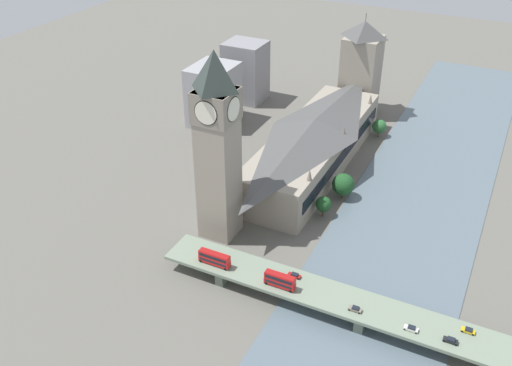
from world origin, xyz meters
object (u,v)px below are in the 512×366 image
road_bridge (365,309)px  double_decker_bus_lead (280,280)px  car_northbound_mid (468,330)px  car_northbound_tail (411,328)px  clock_tower (217,142)px  car_southbound_mid (294,275)px  parliament_hall (314,143)px  double_decker_bus_mid (214,258)px  car_southbound_extra (355,309)px  car_southbound_lead (451,340)px  victoria_tower (361,69)px

road_bridge → double_decker_bus_lead: (28.03, 3.46, 4.00)m
double_decker_bus_lead → car_northbound_mid: bearing=-173.6°
road_bridge → double_decker_bus_lead: 28.53m
double_decker_bus_lead → car_northbound_tail: size_ratio=2.48×
car_northbound_tail → road_bridge: bearing=-13.3°
clock_tower → car_southbound_mid: (-39.07, 18.69, -32.87)m
parliament_hall → double_decker_bus_mid: (1.71, 89.31, -2.95)m
car_northbound_tail → car_southbound_extra: bearing=-1.5°
car_southbound_lead → clock_tower: bearing=-15.2°
car_northbound_tail → car_southbound_lead: size_ratio=1.01×
double_decker_bus_mid → car_northbound_tail: 68.32m
double_decker_bus_mid → car_southbound_mid: double_decker_bus_mid is taller
clock_tower → victoria_tower: clock_tower is taller
double_decker_bus_mid → parliament_hall: bearing=-91.1°
road_bridge → car_northbound_tail: bearing=166.7°
victoria_tower → double_decker_bus_mid: 157.45m
clock_tower → car_northbound_tail: clock_tower is taller
victoria_tower → car_southbound_mid: size_ratio=12.36×
car_southbound_lead → car_southbound_mid: (52.44, -6.24, -0.04)m
parliament_hall → victoria_tower: bearing=-90.0°
double_decker_bus_lead → car_southbound_mid: (-2.47, -6.53, -2.09)m
car_southbound_mid → road_bridge: bearing=173.2°
clock_tower → road_bridge: clock_tower is taller
parliament_hall → car_southbound_extra: 101.97m
clock_tower → road_bridge: 76.56m
road_bridge → car_northbound_tail: (-15.39, 3.63, 1.93)m
victoria_tower → car_southbound_extra: (-49.00, 156.58, -18.48)m
victoria_tower → double_decker_bus_mid: size_ratio=4.75×
parliament_hall → double_decker_bus_lead: 92.61m
double_decker_bus_mid → road_bridge: bearing=-176.6°
car_northbound_mid → car_northbound_tail: car_northbound_tail is taller
clock_tower → car_southbound_lead: (-91.52, 24.93, -32.83)m
car_southbound_extra → double_decker_bus_mid: bearing=-0.0°
victoria_tower → double_decker_bus_lead: bearing=98.4°
car_southbound_extra → car_northbound_mid: bearing=-169.2°
double_decker_bus_mid → car_southbound_extra: 50.69m
double_decker_bus_lead → car_southbound_extra: size_ratio=2.56×
double_decker_bus_lead → car_northbound_mid: (-58.96, -6.64, -2.11)m
double_decker_bus_mid → car_southbound_extra: double_decker_bus_mid is taller
road_bridge → car_southbound_extra: (2.26, 3.17, 1.92)m
clock_tower → car_southbound_lead: bearing=164.8°
road_bridge → car_southbound_lead: (-26.88, 3.17, 1.94)m
parliament_hall → car_northbound_mid: size_ratio=26.47×
double_decker_bus_mid → car_southbound_lead: (-79.79, 0.02, -1.98)m
car_northbound_mid → car_southbound_extra: car_southbound_extra is taller
road_bridge → car_northbound_mid: size_ratio=34.92×
car_southbound_mid → double_decker_bus_mid: bearing=12.8°
car_southbound_mid → double_decker_bus_lead: bearing=69.3°
clock_tower → car_northbound_mid: 102.76m
double_decker_bus_mid → car_northbound_mid: size_ratio=2.86×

